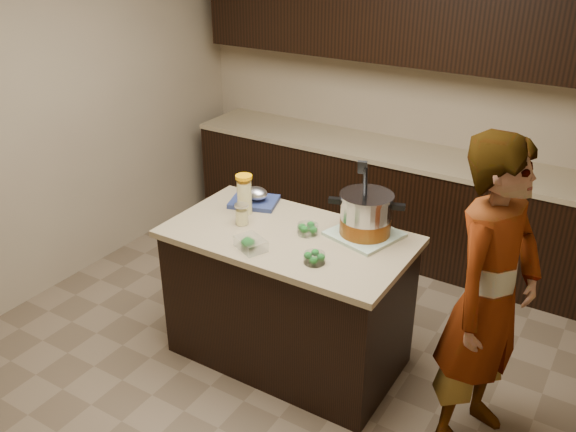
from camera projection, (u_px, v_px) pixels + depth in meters
name	position (u px, v px, depth m)	size (l,w,h in m)	color
ground_plane	(288.00, 355.00, 4.00)	(4.00, 4.00, 0.00)	brown
room_shell	(288.00, 99.00, 3.25)	(4.04, 4.04, 2.72)	tan
back_cabinets	(401.00, 144.00, 4.92)	(3.60, 0.63, 2.33)	black
island	(288.00, 297.00, 3.80)	(1.46, 0.81, 0.90)	black
dish_towel	(364.00, 234.00, 3.58)	(0.36, 0.36, 0.02)	#639467
stock_pot	(366.00, 217.00, 3.53)	(0.43, 0.40, 0.45)	#B7B7BC
lemonade_pitcher	(244.00, 196.00, 3.82)	(0.12, 0.12, 0.25)	#E7DB8D
mason_jar	(242.00, 215.00, 3.70)	(0.11, 0.11, 0.14)	#E7DB8D
broccoli_tub_left	(308.00, 230.00, 3.60)	(0.16, 0.16, 0.06)	silver
broccoli_tub_right	(314.00, 259.00, 3.30)	(0.13, 0.13, 0.06)	silver
broccoli_tub_rect	(251.00, 244.00, 3.44)	(0.21, 0.19, 0.06)	silver
blue_tray	(255.00, 199.00, 3.97)	(0.36, 0.32, 0.11)	navy
person	(489.00, 300.00, 3.04)	(0.64, 0.42, 1.74)	gray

